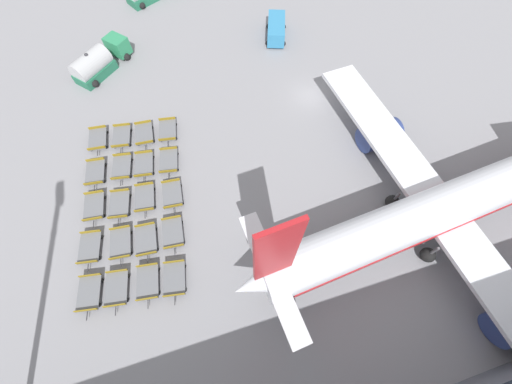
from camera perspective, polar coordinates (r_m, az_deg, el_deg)
ground_plane at (r=38.93m, az=9.94°, el=16.75°), size 500.00×500.00×0.00m
airplane at (r=31.44m, az=32.01°, el=-1.89°), size 37.04×40.07×13.80m
fuel_tanker_secondary at (r=44.80m, az=-26.80°, el=20.28°), size 6.94×7.40×3.16m
service_van at (r=45.94m, az=3.70°, el=27.47°), size 5.68×3.82×2.06m
baggage_dolly_row_near_col_a at (r=37.65m, az=-26.82°, el=8.58°), size 3.64×2.08×0.92m
baggage_dolly_row_near_col_b at (r=35.24m, az=-27.18°, el=3.17°), size 3.66×2.14×0.92m
baggage_dolly_row_near_col_c at (r=33.30m, az=-27.35°, el=-2.37°), size 3.65×2.10×0.92m
baggage_dolly_row_near_col_d at (r=31.73m, az=-27.96°, el=-8.92°), size 3.67×2.25×0.92m
baggage_dolly_row_near_col_e at (r=30.50m, az=-28.05°, el=-15.90°), size 3.68×2.26×0.92m
baggage_dolly_row_mid_a_col_a at (r=36.80m, az=-23.24°, el=9.23°), size 3.67×2.23×0.92m
baggage_dolly_row_mid_a_col_b at (r=34.45m, az=-23.22°, el=4.14°), size 3.68×2.25×0.92m
baggage_dolly_row_mid_a_col_c at (r=32.37m, az=-23.57°, el=-2.11°), size 3.68×2.25×0.92m
baggage_dolly_row_mid_a_col_d at (r=30.72m, az=-23.40°, el=-8.53°), size 3.65×2.08×0.92m
baggage_dolly_row_mid_a_col_e at (r=29.63m, az=-23.99°, el=-15.74°), size 3.67×2.23×0.92m
baggage_dolly_row_mid_b_col_a at (r=36.17m, az=-19.67°, el=9.93°), size 3.63×2.03×0.92m
baggage_dolly_row_mid_b_col_b at (r=33.81m, az=-19.70°, el=4.68°), size 3.67×2.20×0.92m
baggage_dolly_row_mid_b_col_c at (r=31.82m, az=-19.58°, el=-1.04°), size 3.66×2.15×0.92m
baggage_dolly_row_mid_b_col_d at (r=30.00m, az=-19.32°, el=-8.23°), size 3.63×2.05×0.92m
baggage_dolly_row_mid_b_col_e at (r=28.83m, az=-19.08°, el=-15.24°), size 3.67×2.18×0.92m
baggage_dolly_row_far_col_a at (r=35.71m, az=-15.78°, el=10.74°), size 3.67×2.24×0.92m
baggage_dolly_row_far_col_b at (r=33.30m, az=-15.59°, el=5.44°), size 3.68×2.28×0.92m
baggage_dolly_row_far_col_c at (r=31.21m, az=-14.97°, el=-0.44°), size 3.64×2.06×0.92m
baggage_dolly_row_far_col_d at (r=29.55m, az=-14.89°, el=-7.19°), size 3.64×2.07×0.92m
baggage_dolly_row_far_col_e at (r=28.27m, az=-14.60°, el=-15.02°), size 3.68×2.26×0.92m
stand_guidance_stripe at (r=29.96m, az=17.18°, el=-9.46°), size 1.98×20.77×0.01m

